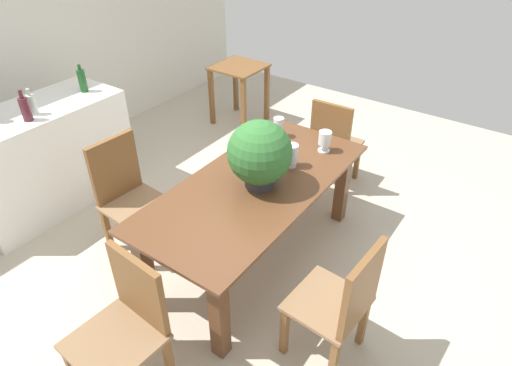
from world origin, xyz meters
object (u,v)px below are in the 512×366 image
crystal_vase_right (292,154)px  wine_bottle_tall (82,80)px  chair_head_end (127,321)px  wine_glass (247,144)px  wine_bottle_clear (32,104)px  side_table (239,80)px  crystal_vase_center_near (279,126)px  flower_centerpiece (260,154)px  dining_table (256,199)px  kitchen_counter (46,157)px  chair_near_left (343,301)px  wine_bottle_dark (25,109)px  chair_foot_end (333,141)px  crystal_vase_left (325,139)px  chair_far_left (126,191)px

crystal_vase_right → wine_bottle_tall: 2.11m
chair_head_end → wine_bottle_tall: (1.33, 1.99, 0.56)m
wine_glass → wine_bottle_clear: (-0.76, 1.65, 0.19)m
chair_head_end → side_table: chair_head_end is taller
crystal_vase_center_near → side_table: bearing=47.8°
wine_bottle_clear → side_table: size_ratio=0.31×
flower_centerpiece → crystal_vase_right: 0.39m
dining_table → kitchen_counter: kitchen_counter is taller
chair_near_left → chair_head_end: 1.26m
dining_table → chair_head_end: size_ratio=2.14×
chair_near_left → wine_glass: 1.45m
dining_table → crystal_vase_right: 0.44m
chair_head_end → wine_glass: size_ratio=5.43×
chair_near_left → wine_bottle_dark: 2.87m
flower_centerpiece → side_table: bearing=40.5°
chair_head_end → wine_glass: bearing=103.9°
chair_foot_end → chair_head_end: bearing=88.7°
dining_table → crystal_vase_left: bearing=-15.3°
chair_far_left → wine_bottle_dark: wine_bottle_dark is taller
crystal_vase_center_near → chair_far_left: bearing=147.7°
crystal_vase_left → wine_bottle_tall: bearing=106.6°
chair_far_left → chair_head_end: chair_far_left is taller
crystal_vase_left → crystal_vase_right: bearing=164.8°
wine_bottle_dark → wine_bottle_tall: (0.64, 0.13, 0.00)m
dining_table → kitchen_counter: (-0.46, 2.04, -0.12)m
chair_foot_end → wine_bottle_clear: wine_bottle_clear is taller
crystal_vase_right → wine_bottle_dark: 2.17m
dining_table → wine_glass: 0.46m
chair_head_end → side_table: 3.58m
wine_bottle_dark → wine_bottle_tall: 0.65m
chair_head_end → side_table: size_ratio=1.25×
chair_head_end → flower_centerpiece: flower_centerpiece is taller
wine_glass → kitchen_counter: 1.96m
chair_near_left → flower_centerpiece: 1.13m
kitchen_counter → wine_bottle_clear: size_ratio=6.56×
flower_centerpiece → wine_bottle_clear: flower_centerpiece is taller
flower_centerpiece → crystal_vase_left: size_ratio=2.84×
flower_centerpiece → side_table: size_ratio=0.69×
chair_far_left → wine_bottle_tall: wine_bottle_tall is taller
crystal_vase_right → wine_bottle_clear: bearing=112.6°
flower_centerpiece → wine_glass: bearing=48.8°
chair_head_end → side_table: bearing=120.6°
chair_near_left → wine_bottle_tall: wine_bottle_tall is taller
crystal_vase_center_near → wine_bottle_clear: wine_bottle_clear is taller
wine_glass → kitchen_counter: kitchen_counter is taller
side_table → wine_bottle_clear: bearing=172.6°
wine_bottle_tall → chair_far_left: bearing=-115.5°
chair_foot_end → chair_near_left: (-1.74, -0.95, 0.01)m
chair_near_left → chair_foot_end: bearing=-147.7°
flower_centerpiece → crystal_vase_left: 0.74m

